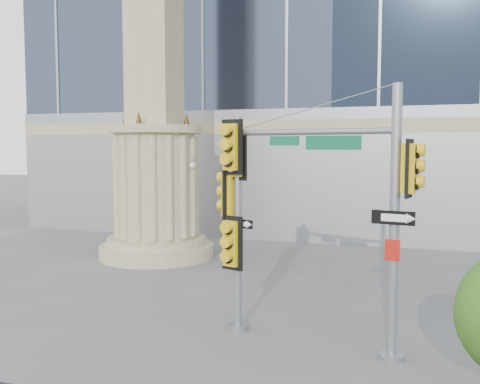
% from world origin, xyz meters
% --- Properties ---
extents(ground, '(120.00, 120.00, 0.00)m').
position_xyz_m(ground, '(0.00, 0.00, 0.00)').
color(ground, '#545456').
rests_on(ground, ground).
extents(monument, '(4.40, 4.40, 16.60)m').
position_xyz_m(monument, '(-6.00, 9.00, 5.52)').
color(monument, tan).
rests_on(monument, ground).
extents(main_signal_pole, '(4.22, 1.20, 5.50)m').
position_xyz_m(main_signal_pole, '(2.11, 1.46, 3.41)').
color(main_signal_pole, slate).
rests_on(main_signal_pole, ground).
extents(secondary_signal_pole, '(0.85, 0.79, 4.96)m').
position_xyz_m(secondary_signal_pole, '(-0.49, 1.91, 2.91)').
color(secondary_signal_pole, slate).
rests_on(secondary_signal_pole, ground).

